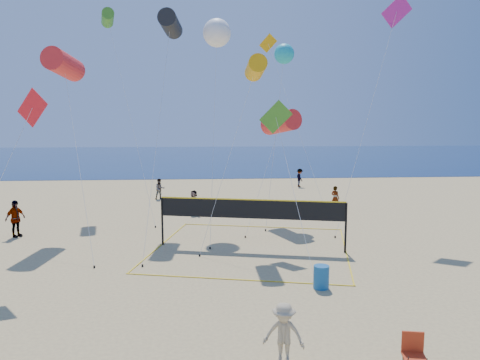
{
  "coord_description": "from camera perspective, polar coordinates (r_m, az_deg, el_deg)",
  "views": [
    {
      "loc": [
        0.01,
        -9.51,
        6.26
      ],
      "look_at": [
        0.8,
        2.0,
        4.68
      ],
      "focal_mm": 35.0,
      "sensor_mm": 36.0,
      "label": 1
    }
  ],
  "objects": [
    {
      "name": "ocean",
      "position": [
        71.78,
        -3.93,
        2.78
      ],
      "size": [
        140.0,
        50.0,
        0.03
      ],
      "primitive_type": "cube",
      "color": "navy",
      "rests_on": "ground"
    },
    {
      "name": "bystander_b",
      "position": [
        12.41,
        5.35,
        -18.25
      ],
      "size": [
        1.2,
        0.91,
        1.64
      ],
      "primitive_type": "imported",
      "rotation": [
        0.0,
        0.0,
        -0.32
      ],
      "color": "tan",
      "rests_on": "ground"
    },
    {
      "name": "far_person_0",
      "position": [
        27.05,
        -25.71,
        -4.27
      ],
      "size": [
        0.99,
        1.22,
        1.94
      ],
      "primitive_type": "imported",
      "rotation": [
        0.0,
        0.0,
        1.03
      ],
      "color": "gray",
      "rests_on": "ground"
    },
    {
      "name": "far_person_1",
      "position": [
        30.11,
        -5.65,
        -2.73
      ],
      "size": [
        1.39,
        1.32,
        1.57
      ],
      "primitive_type": "imported",
      "rotation": [
        0.0,
        0.0,
        -0.74
      ],
      "color": "gray",
      "rests_on": "ground"
    },
    {
      "name": "far_person_2",
      "position": [
        31.99,
        11.52,
        -2.17
      ],
      "size": [
        0.69,
        0.7,
        1.64
      ],
      "primitive_type": "imported",
      "rotation": [
        0.0,
        0.0,
        2.33
      ],
      "color": "gray",
      "rests_on": "ground"
    },
    {
      "name": "far_person_3",
      "position": [
        35.98,
        -9.75,
        -1.08
      ],
      "size": [
        0.92,
        0.82,
        1.57
      ],
      "primitive_type": "imported",
      "rotation": [
        0.0,
        0.0,
        0.35
      ],
      "color": "gray",
      "rests_on": "ground"
    },
    {
      "name": "far_person_4",
      "position": [
        42.03,
        7.29,
        0.28
      ],
      "size": [
        0.74,
        1.12,
        1.62
      ],
      "primitive_type": "imported",
      "rotation": [
        0.0,
        0.0,
        1.71
      ],
      "color": "gray",
      "rests_on": "ground"
    },
    {
      "name": "camp_chair",
      "position": [
        12.93,
        20.39,
        -18.91
      ],
      "size": [
        0.61,
        0.73,
        1.1
      ],
      "rotation": [
        0.0,
        0.0,
        -0.19
      ],
      "color": "red",
      "rests_on": "ground"
    },
    {
      "name": "trash_barrel",
      "position": [
        17.71,
        9.88,
        -11.57
      ],
      "size": [
        0.58,
        0.58,
        0.85
      ],
      "primitive_type": "cylinder",
      "rotation": [
        0.0,
        0.0,
        -0.01
      ],
      "color": "#175B9A",
      "rests_on": "ground"
    },
    {
      "name": "volleyball_net",
      "position": [
        22.14,
        1.39,
        -4.26
      ],
      "size": [
        10.69,
        10.57,
        2.4
      ],
      "rotation": [
        0.0,
        0.0,
        -0.22
      ],
      "color": "black",
      "rests_on": "ground"
    },
    {
      "name": "kite_0",
      "position": [
        27.23,
        -20.69,
        13.02
      ],
      "size": [
        3.69,
        8.45,
        9.78
      ],
      "rotation": [
        0.0,
        0.0,
        -0.14
      ],
      "color": "red",
      "rests_on": "ground"
    },
    {
      "name": "kite_1",
      "position": [
        28.83,
        -8.49,
        18.29
      ],
      "size": [
        1.37,
        10.47,
        12.25
      ],
      "rotation": [
        0.0,
        0.0,
        -0.1
      ],
      "color": "black",
      "rests_on": "ground"
    },
    {
      "name": "kite_2",
      "position": [
        23.12,
        1.92,
        13.47
      ],
      "size": [
        3.25,
        3.54,
        9.14
      ],
      "rotation": [
        0.0,
        0.0,
        0.01
      ],
      "color": "#E9A30C",
      "rests_on": "ground"
    },
    {
      "name": "kite_3",
      "position": [
        19.74,
        -24.41,
        6.98
      ],
      "size": [
        2.81,
        3.58,
        7.34
      ],
      "rotation": [
        0.0,
        0.0,
        -0.27
      ],
      "color": "red",
      "rests_on": "ground"
    },
    {
      "name": "kite_4",
      "position": [
        22.47,
        4.58,
        6.86
      ],
      "size": [
        1.56,
        6.24,
        7.04
      ],
      "rotation": [
        0.0,
        0.0,
        -0.18
      ],
      "color": "#408E25",
      "rests_on": "ground"
    },
    {
      "name": "kite_5",
      "position": [
        28.29,
        18.23,
        17.78
      ],
      "size": [
        4.84,
        2.97,
        12.89
      ],
      "rotation": [
        0.0,
        0.0,
        0.28
      ],
      "color": "#CB2398",
      "rests_on": "ground"
    },
    {
      "name": "kite_6",
      "position": [
        28.82,
        -2.83,
        17.47
      ],
      "size": [
        1.92,
        7.82,
        11.94
      ],
      "rotation": [
        0.0,
        0.0,
        0.18
      ],
      "color": "white",
      "rests_on": "ground"
    },
    {
      "name": "kite_7",
      "position": [
        30.26,
        5.41,
        15.05
      ],
      "size": [
        2.47,
        5.53,
        10.74
      ],
      "rotation": [
        0.0,
        0.0,
        -0.25
      ],
      "color": "#1AB2C3",
      "rests_on": "ground"
    },
    {
      "name": "kite_8",
      "position": [
        34.57,
        -15.82,
        18.46
      ],
      "size": [
        4.33,
        8.24,
        13.38
      ],
      "rotation": [
        0.0,
        0.0,
        0.24
      ],
      "color": "#408E25",
      "rests_on": "ground"
    },
    {
      "name": "kite_9",
      "position": [
        35.93,
        3.99,
        14.84
      ],
      "size": [
        3.41,
        8.86,
        12.44
      ],
      "rotation": [
        0.0,
        0.0,
        -0.25
      ],
      "color": "#E9A30C",
      "rests_on": "ground"
    },
    {
      "name": "kite_10",
      "position": [
        27.67,
        4.97,
        7.0
      ],
      "size": [
        3.51,
        5.35,
        6.67
      ],
      "rotation": [
        0.0,
        0.0,
        0.4
      ],
      "color": "red",
      "rests_on": "ground"
    }
  ]
}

